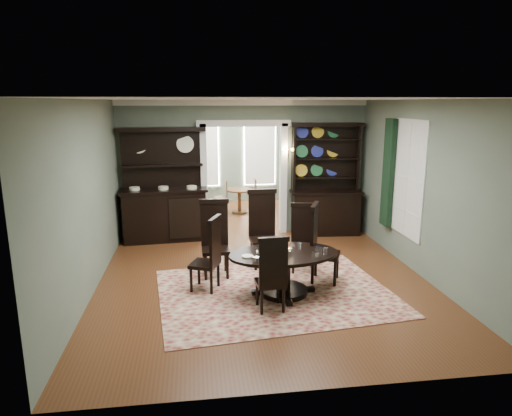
{
  "coord_description": "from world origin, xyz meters",
  "views": [
    {
      "loc": [
        -1.1,
        -7.11,
        2.96
      ],
      "look_at": [
        -0.05,
        0.6,
        1.14
      ],
      "focal_mm": 32.0,
      "sensor_mm": 36.0,
      "label": 1
    }
  ],
  "objects": [
    {
      "name": "doorway_trim",
      "position": [
        0.0,
        3.0,
        1.62
      ],
      "size": [
        2.08,
        0.25,
        2.57
      ],
      "color": "white",
      "rests_on": "floor"
    },
    {
      "name": "chair_end_left",
      "position": [
        -0.89,
        -0.23,
        0.64
      ],
      "size": [
        0.56,
        0.58,
        1.22
      ],
      "rotation": [
        0.0,
        0.0,
        1.19
      ],
      "color": "black",
      "rests_on": "rug"
    },
    {
      "name": "parlor",
      "position": [
        0.0,
        5.53,
        1.52
      ],
      "size": [
        3.51,
        3.5,
        3.01
      ],
      "color": "#573216",
      "rests_on": "ground"
    },
    {
      "name": "right_window",
      "position": [
        2.69,
        0.93,
        1.6
      ],
      "size": [
        0.15,
        1.47,
        2.12
      ],
      "color": "white",
      "rests_on": "wall_right"
    },
    {
      "name": "parlor_chair_left",
      "position": [
        -0.36,
        4.97,
        0.48
      ],
      "size": [
        0.39,
        0.38,
        0.9
      ],
      "rotation": [
        0.0,
        0.0,
        1.48
      ],
      "color": "#563418",
      "rests_on": "parlor_floor"
    },
    {
      "name": "chair_far_mid",
      "position": [
        0.11,
        0.87,
        0.74
      ],
      "size": [
        0.55,
        0.52,
        1.41
      ],
      "rotation": [
        0.0,
        0.0,
        3.2
      ],
      "color": "black",
      "rests_on": "rug"
    },
    {
      "name": "centerpiece",
      "position": [
        0.27,
        -0.48,
        0.74
      ],
      "size": [
        1.34,
        0.86,
        0.22
      ],
      "color": "white",
      "rests_on": "dining_table"
    },
    {
      "name": "welsh_dresser",
      "position": [
        1.83,
        2.73,
        0.91
      ],
      "size": [
        1.66,
        0.73,
        2.51
      ],
      "rotation": [
        0.0,
        0.0,
        -0.09
      ],
      "color": "black",
      "rests_on": "floor"
    },
    {
      "name": "room",
      "position": [
        0.0,
        0.04,
        1.58
      ],
      "size": [
        5.51,
        6.01,
        3.01
      ],
      "color": "#573216",
      "rests_on": "ground"
    },
    {
      "name": "chair_far_right",
      "position": [
        0.79,
        0.52,
        0.64
      ],
      "size": [
        0.53,
        0.51,
        1.21
      ],
      "rotation": [
        0.0,
        0.0,
        2.92
      ],
      "color": "black",
      "rests_on": "rug"
    },
    {
      "name": "wall_sconce",
      "position": [
        0.95,
        2.85,
        1.89
      ],
      "size": [
        0.27,
        0.21,
        0.21
      ],
      "color": "gold",
      "rests_on": "back_wall_right"
    },
    {
      "name": "sideboard",
      "position": [
        -1.78,
        2.72,
        0.85
      ],
      "size": [
        1.9,
        0.8,
        2.44
      ],
      "rotation": [
        0.0,
        0.0,
        0.08
      ],
      "color": "black",
      "rests_on": "floor"
    },
    {
      "name": "chair_near",
      "position": [
        -0.06,
        -1.14,
        0.61
      ],
      "size": [
        0.45,
        0.43,
        1.15
      ],
      "rotation": [
        0.0,
        0.0,
        0.06
      ],
      "color": "black",
      "rests_on": "rug"
    },
    {
      "name": "chair_end_right",
      "position": [
        0.92,
        -0.07,
        0.7
      ],
      "size": [
        0.62,
        0.63,
        1.33
      ],
      "rotation": [
        0.0,
        0.0,
        -1.98
      ],
      "color": "black",
      "rests_on": "rug"
    },
    {
      "name": "dining_table",
      "position": [
        0.23,
        -0.52,
        0.47
      ],
      "size": [
        1.82,
        1.75,
        0.68
      ],
      "rotation": [
        0.0,
        0.0,
        0.1
      ],
      "color": "black",
      "rests_on": "rug"
    },
    {
      "name": "rug",
      "position": [
        0.11,
        -0.46,
        0.01
      ],
      "size": [
        3.88,
        3.15,
        0.01
      ],
      "primitive_type": "cube",
      "rotation": [
        0.0,
        0.0,
        0.11
      ],
      "color": "maroon",
      "rests_on": "floor"
    },
    {
      "name": "parlor_table",
      "position": [
        0.08,
        4.9,
        0.43
      ],
      "size": [
        0.71,
        0.71,
        0.66
      ],
      "color": "#563418",
      "rests_on": "parlor_floor"
    },
    {
      "name": "parlor_chair_right",
      "position": [
        0.61,
        4.77,
        0.51
      ],
      "size": [
        0.4,
        0.4,
        0.95
      ],
      "rotation": [
        0.0,
        0.0,
        -1.62
      ],
      "color": "#563418",
      "rests_on": "parlor_floor"
    },
    {
      "name": "chair_far_left",
      "position": [
        -0.79,
        0.49,
        0.7
      ],
      "size": [
        0.51,
        0.47,
        1.33
      ],
      "rotation": [
        0.0,
        0.0,
        3.16
      ],
      "color": "black",
      "rests_on": "rug"
    }
  ]
}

